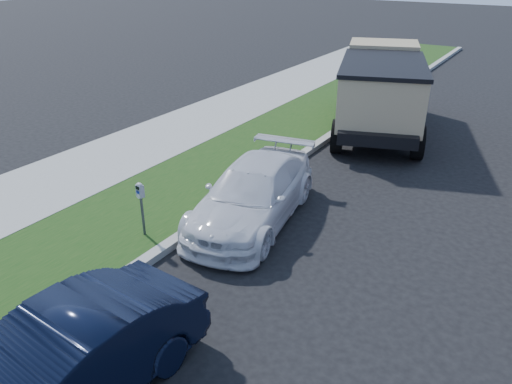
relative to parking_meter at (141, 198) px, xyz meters
The scene contains 6 objects.
ground 3.42m from the parking_meter, ahead, with size 120.00×120.00×0.00m, color black.
streetside 3.45m from the parking_meter, 134.05° to the left, with size 6.12×50.00×0.15m.
parking_meter is the anchor object (origin of this frame).
white_wagon 2.46m from the parking_meter, 53.19° to the left, with size 1.81×4.44×1.29m, color silver.
navy_sedan 4.31m from the parking_meter, 60.28° to the right, with size 1.44×4.14×1.37m, color black.
dump_truck 9.79m from the parking_meter, 80.75° to the left, with size 4.35×6.92×2.55m.
Camera 1 is at (3.43, -6.77, 5.38)m, focal length 35.00 mm.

